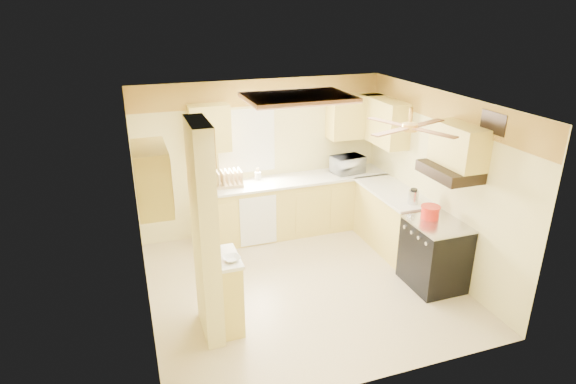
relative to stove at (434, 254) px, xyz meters
name	(u,v)px	position (x,y,z in m)	size (l,w,h in m)	color
floor	(302,285)	(-1.67, 0.55, -0.46)	(4.00, 4.00, 0.00)	beige
ceiling	(305,102)	(-1.67, 0.55, 2.04)	(4.00, 4.00, 0.00)	white
wall_back	(262,158)	(-1.67, 2.45, 0.79)	(4.00, 4.00, 0.00)	#E4D68B
wall_front	(377,275)	(-1.67, -1.35, 0.79)	(4.00, 4.00, 0.00)	#E4D68B
wall_left	(140,222)	(-3.67, 0.55, 0.79)	(3.80, 3.80, 0.00)	#E4D68B
wall_right	(437,182)	(0.33, 0.55, 0.79)	(3.80, 3.80, 0.00)	#E4D68B
wallpaper_border	(261,93)	(-1.67, 2.43, 1.84)	(4.00, 0.02, 0.40)	#EABC45
partition_column	(205,234)	(-3.02, 0.00, 0.79)	(0.20, 0.70, 2.50)	#E4D68B
partition_ledge	(228,294)	(-2.80, 0.00, -0.01)	(0.25, 0.55, 0.90)	#DBC757
ledge_top	(226,258)	(-2.80, 0.00, 0.46)	(0.28, 0.58, 0.04)	silver
lower_cabinets_back	(297,206)	(-1.17, 2.15, -0.01)	(3.00, 0.60, 0.90)	#DBC757
lower_cabinets_right	(392,220)	(0.03, 1.15, -0.01)	(0.60, 1.40, 0.90)	#DBC757
countertop_back	(297,180)	(-1.17, 2.14, 0.46)	(3.04, 0.64, 0.04)	silver
countertop_right	(394,192)	(0.02, 1.15, 0.46)	(0.64, 1.44, 0.04)	silver
dishwasher_panel	(258,221)	(-1.92, 1.84, -0.03)	(0.58, 0.02, 0.80)	white
window	(246,141)	(-1.92, 2.44, 1.09)	(0.92, 0.02, 1.02)	white
upper_cab_back_left	(209,128)	(-2.52, 2.27, 1.39)	(0.60, 0.35, 0.70)	#DBC757
upper_cab_back_right	(355,116)	(-0.12, 2.27, 1.39)	(0.90, 0.35, 0.70)	#DBC757
upper_cab_right	(384,121)	(0.16, 1.80, 1.39)	(0.35, 1.00, 0.70)	#DBC757
upper_cab_left_wall	(152,178)	(-3.49, 0.30, 1.39)	(0.35, 0.75, 0.70)	#DBC757
upper_cab_over_stove	(459,145)	(0.16, 0.00, 1.49)	(0.35, 0.76, 0.52)	#DBC757
stove	(434,254)	(0.00, 0.00, 0.00)	(0.68, 0.77, 0.92)	black
range_hood	(450,171)	(0.07, 0.00, 1.16)	(0.50, 0.76, 0.14)	black
poster_menu	(212,181)	(-2.91, 0.00, 1.39)	(0.02, 0.42, 0.57)	black
poster_nashville	(215,237)	(-2.91, 0.00, 0.74)	(0.02, 0.42, 0.57)	black
ceiling_light_panel	(298,98)	(-1.57, 1.05, 2.00)	(1.35, 0.95, 0.06)	brown
ceiling_fan	(410,127)	(-0.67, -0.15, 1.83)	(1.15, 1.15, 0.26)	gold
vent_grate	(493,123)	(0.31, -0.35, 1.84)	(0.02, 0.40, 0.25)	black
microwave	(348,164)	(-0.28, 2.14, 0.62)	(0.51, 0.35, 0.28)	white
bowl	(232,259)	(-2.76, -0.11, 0.50)	(0.19, 0.19, 0.05)	white
dutch_oven	(430,212)	(-0.01, 0.18, 0.54)	(0.26, 0.26, 0.17)	red
kettle	(413,197)	(0.02, 0.63, 0.58)	(0.14, 0.14, 0.22)	silver
dish_rack	(229,180)	(-2.28, 2.18, 0.57)	(0.44, 0.34, 0.24)	tan
utensil_crock	(258,176)	(-1.79, 2.30, 0.54)	(0.10, 0.10, 0.20)	white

